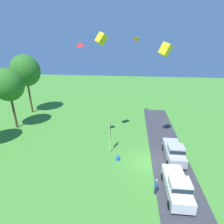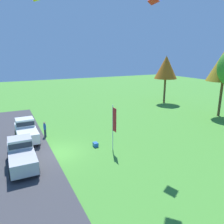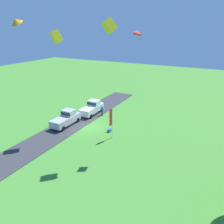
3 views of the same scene
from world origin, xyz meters
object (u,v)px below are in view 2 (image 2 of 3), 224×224
at_px(car_pickup_far_end, 26,130).
at_px(tree_far_right, 166,67).
at_px(flag_banner, 114,123).
at_px(car_pickup_mid_row, 21,153).
at_px(cooler_box, 96,145).
at_px(person_beside_suv, 45,129).

height_order(car_pickup_far_end, tree_far_right, tree_far_right).
bearing_deg(flag_banner, car_pickup_far_end, -132.26).
distance_m(car_pickup_mid_row, tree_far_right, 29.33).
distance_m(flag_banner, cooler_box, 3.23).
relative_size(car_pickup_far_end, tree_far_right, 0.60).
relative_size(car_pickup_mid_row, cooler_box, 8.93).
bearing_deg(car_pickup_mid_row, person_beside_suv, 153.89).
xyz_separation_m(car_pickup_far_end, car_pickup_mid_row, (5.62, -0.89, 0.00)).
distance_m(car_pickup_far_end, person_beside_suv, 1.90).
xyz_separation_m(car_pickup_far_end, tree_far_right, (-7.95, 24.56, 5.30)).
bearing_deg(car_pickup_far_end, flag_banner, 47.74).
bearing_deg(car_pickup_far_end, car_pickup_mid_row, -9.05).
height_order(person_beside_suv, tree_far_right, tree_far_right).
height_order(person_beside_suv, cooler_box, person_beside_suv).
bearing_deg(person_beside_suv, car_pickup_mid_row, -26.11).
xyz_separation_m(tree_far_right, flag_banner, (14.28, -17.60, -3.67)).
bearing_deg(person_beside_suv, tree_far_right, 109.20).
distance_m(person_beside_suv, cooler_box, 6.19).
height_order(car_pickup_mid_row, cooler_box, car_pickup_mid_row).
bearing_deg(car_pickup_far_end, cooler_box, 51.00).
xyz_separation_m(car_pickup_mid_row, person_beside_suv, (-5.67, 2.78, -0.23)).
xyz_separation_m(car_pickup_far_end, flag_banner, (6.33, 6.96, 1.63)).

